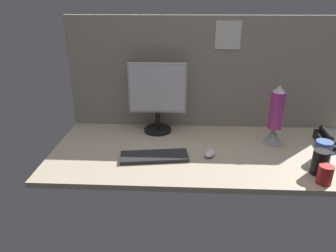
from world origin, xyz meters
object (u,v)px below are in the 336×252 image
mug_ceramic_blue (323,151)px  desk_phone (332,139)px  keyboard (154,156)px  lava_lamp (275,120)px  mug_red_plastic (325,175)px  mouse (210,153)px  monitor (157,95)px  mug_black_travel (320,162)px

mug_ceramic_blue → desk_phone: mug_ceramic_blue is taller
desk_phone → mug_ceramic_blue: bearing=-124.3°
keyboard → lava_lamp: size_ratio=1.02×
mug_red_plastic → lava_lamp: size_ratio=0.26×
mug_red_plastic → mug_ceramic_blue: mug_ceramic_blue is taller
mug_red_plastic → mug_ceramic_blue: bearing=70.2°
mouse → mug_red_plastic: mug_red_plastic is taller
keyboard → desk_phone: bearing=4.1°
monitor → mug_red_plastic: 103.82cm
monitor → keyboard: 44.40cm
mug_ceramic_blue → desk_phone: size_ratio=0.61×
mouse → mug_ceramic_blue: bearing=15.5°
mug_black_travel → mug_ceramic_blue: bearing=61.8°
desk_phone → monitor: bearing=171.6°
monitor → mug_ceramic_blue: bearing=-21.7°
monitor → mug_black_travel: monitor is taller
mug_red_plastic → desk_phone: 48.27cm
mug_ceramic_blue → lava_lamp: (-20.92, 20.69, 9.34)cm
mug_ceramic_blue → keyboard: bearing=-179.1°
mouse → mug_black_travel: bearing=1.1°
mug_ceramic_blue → desk_phone: bearing=55.7°
mouse → desk_phone: 76.08cm
keyboard → mug_ceramic_blue: 90.55cm
mug_red_plastic → mug_ceramic_blue: (7.91, 21.97, 1.16)cm
keyboard → desk_phone: size_ratio=1.80×
desk_phone → mug_red_plastic: bearing=-117.3°
lava_lamp → desk_phone: lava_lamp is taller
monitor → mouse: 51.37cm
keyboard → mug_ceramic_blue: mug_ceramic_blue is taller
monitor → lava_lamp: size_ratio=1.24×
mouse → keyboard: bearing=-153.6°
lava_lamp → desk_phone: size_ratio=1.75×
monitor → mug_black_travel: bearing=-30.6°
mug_ceramic_blue → mug_black_travel: size_ratio=0.99×
monitor → mug_black_travel: size_ratio=3.53×
keyboard → mug_black_travel: size_ratio=2.92×
mouse → mug_red_plastic: bearing=-7.4°
monitor → mouse: (31.79, -33.46, -22.54)cm
mug_black_travel → keyboard: bearing=171.8°
monitor → mug_red_plastic: (83.57, -58.41, -19.59)cm
keyboard → lava_lamp: (69.49, 22.07, 14.15)cm
mouse → lava_lamp: size_ratio=0.27×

